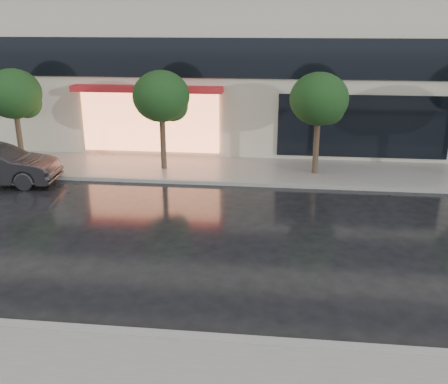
# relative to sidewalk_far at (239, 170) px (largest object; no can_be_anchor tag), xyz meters

# --- Properties ---
(ground) EXTENTS (120.00, 120.00, 0.00)m
(ground) POSITION_rel_sidewalk_far_xyz_m (0.00, -10.25, -0.06)
(ground) COLOR black
(ground) RESTS_ON ground
(sidewalk_far) EXTENTS (60.00, 3.50, 0.12)m
(sidewalk_far) POSITION_rel_sidewalk_far_xyz_m (0.00, 0.00, 0.00)
(sidewalk_far) COLOR slate
(sidewalk_far) RESTS_ON ground
(curb_near) EXTENTS (60.00, 0.25, 0.14)m
(curb_near) POSITION_rel_sidewalk_far_xyz_m (0.00, -11.25, 0.01)
(curb_near) COLOR gray
(curb_near) RESTS_ON ground
(curb_far) EXTENTS (60.00, 0.25, 0.14)m
(curb_far) POSITION_rel_sidewalk_far_xyz_m (0.00, -1.75, 0.01)
(curb_far) COLOR gray
(curb_far) RESTS_ON ground
(tree_far_west) EXTENTS (2.20, 2.20, 3.99)m
(tree_far_west) POSITION_rel_sidewalk_far_xyz_m (-8.94, -0.22, 2.86)
(tree_far_west) COLOR #33261C
(tree_far_west) RESTS_ON ground
(tree_mid_west) EXTENTS (2.20, 2.20, 3.99)m
(tree_mid_west) POSITION_rel_sidewalk_far_xyz_m (-2.94, -0.22, 2.86)
(tree_mid_west) COLOR #33261C
(tree_mid_west) RESTS_ON ground
(tree_mid_east) EXTENTS (2.20, 2.20, 3.99)m
(tree_mid_east) POSITION_rel_sidewalk_far_xyz_m (3.06, -0.22, 2.86)
(tree_mid_east) COLOR #33261C
(tree_mid_east) RESTS_ON ground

